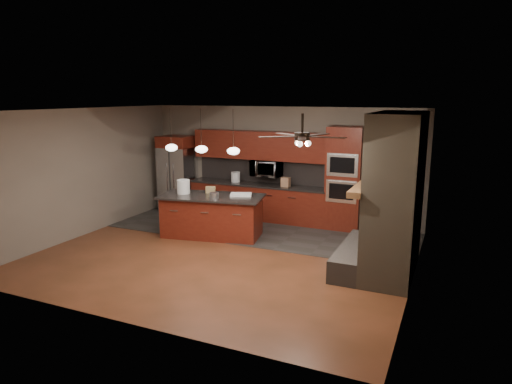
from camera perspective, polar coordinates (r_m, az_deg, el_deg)
The scene contains 22 objects.
ground at distance 9.08m, azimuth -3.87°, elevation -7.78°, with size 7.00×7.00×0.00m, color brown.
ceiling at distance 8.55m, azimuth -4.14°, elevation 10.16°, with size 7.00×6.00×0.02m, color white.
back_wall at distance 11.41m, azimuth 3.08°, elevation 3.58°, with size 7.00×0.02×2.80m, color #73685C.
right_wall at distance 7.74m, azimuth 19.55°, elevation -1.17°, with size 0.02×6.00×2.80m, color #73685C.
left_wall at distance 10.78m, azimuth -20.69°, elevation 2.32°, with size 0.02×6.00×2.80m, color #73685C.
slate_tile_patch at distance 10.62m, azimuth 0.67°, elevation -4.76°, with size 7.00×2.40×0.01m, color #312E2C.
fireplace_column at distance 8.20m, azimuth 16.52°, elevation -1.00°, with size 1.30×2.10×2.80m.
back_cabinetry at distance 11.44m, azimuth 0.37°, elevation 1.04°, with size 3.59×0.64×2.20m.
oven_tower at distance 10.66m, azimuth 11.03°, elevation 1.64°, with size 0.80×0.63×2.38m.
microwave at distance 11.29m, azimuth 1.31°, elevation 2.99°, with size 0.73×0.41×0.50m, color silver.
refrigerator at distance 12.41m, azimuth -9.79°, elevation 2.28°, with size 0.86×0.75×2.02m.
kitchen_island at distance 10.12m, azimuth -5.54°, elevation -2.97°, with size 2.41×1.42×0.92m.
white_bucket at distance 10.28m, azimuth -9.06°, elevation 0.66°, with size 0.29×0.29×0.31m, color white.
paint_can at distance 9.72m, azimuth -5.25°, elevation -0.43°, with size 0.19×0.19×0.13m, color silver.
paint_tray at distance 9.97m, azimuth -1.89°, elevation -0.32°, with size 0.46×0.32×0.05m, color white.
cardboard_box at distance 10.31m, azimuth -5.70°, elevation 0.30°, with size 0.21×0.16×0.14m, color #9D8251.
counter_bucket at distance 11.63m, azimuth -2.56°, elevation 1.89°, with size 0.23×0.23×0.26m, color white.
counter_box at distance 11.05m, azimuth 3.74°, elevation 1.25°, with size 0.20×0.16×0.22m, color #A47454.
pendant_left at distance 10.06m, azimuth -10.53°, elevation 5.50°, with size 0.26×0.26×0.92m.
pendant_center at distance 9.66m, azimuth -6.84°, elevation 5.35°, with size 0.26×0.26×0.92m.
pendant_right at distance 9.30m, azimuth -2.84°, elevation 5.16°, with size 0.26×0.26×0.92m.
ceiling_fan at distance 7.13m, azimuth 5.79°, elevation 6.99°, with size 1.27×1.33×0.41m.
Camera 1 is at (4.02, -7.54, 3.08)m, focal length 32.00 mm.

